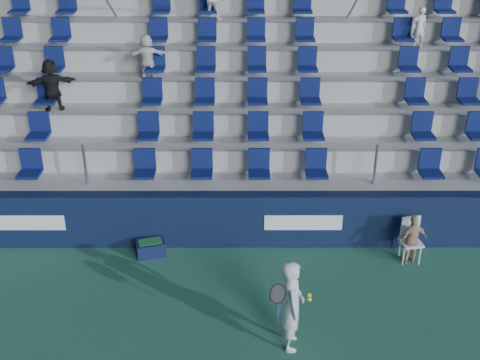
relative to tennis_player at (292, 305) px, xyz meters
name	(u,v)px	position (x,y,z in m)	size (l,w,h in m)	color
ground	(228,348)	(-1.03, -0.08, -0.82)	(70.00, 70.00, 0.00)	#2B644B
sponsor_wall	(230,220)	(-1.03, 3.07, -0.22)	(24.00, 0.32, 1.20)	#0E1835
grandstand	(232,75)	(-1.03, 8.16, 1.31)	(24.00, 8.17, 6.63)	#A5A5A0
tennis_player	(292,305)	(0.00, 0.00, 0.00)	(0.69, 0.64, 1.64)	silver
line_judge_chair	(410,236)	(2.60, 2.56, -0.30)	(0.47, 0.48, 0.91)	white
line_judge	(412,239)	(2.60, 2.42, -0.30)	(0.62, 0.26, 1.05)	tan
ball_bin	(151,247)	(-2.66, 2.67, -0.65)	(0.66, 0.52, 0.32)	#0F1539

